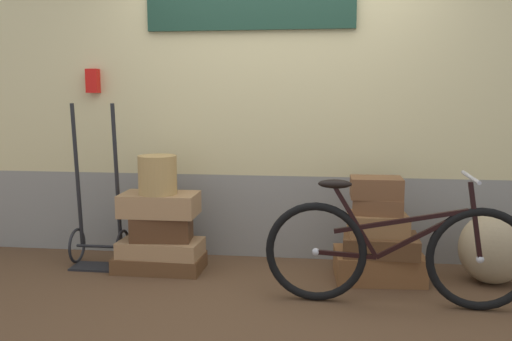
{
  "coord_description": "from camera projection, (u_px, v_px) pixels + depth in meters",
  "views": [
    {
      "loc": [
        0.38,
        -3.75,
        1.38
      ],
      "look_at": [
        -0.13,
        0.19,
        0.82
      ],
      "focal_mm": 38.46,
      "sensor_mm": 36.0,
      "label": 1
    }
  ],
  "objects": [
    {
      "name": "ground",
      "position": [
        271.0,
        292.0,
        3.92
      ],
      "size": [
        9.3,
        5.2,
        0.06
      ],
      "primitive_type": "cube",
      "color": "#513823"
    },
    {
      "name": "station_building",
      "position": [
        283.0,
        88.0,
        4.55
      ],
      "size": [
        7.3,
        0.74,
        2.85
      ],
      "color": "gray",
      "rests_on": "ground"
    },
    {
      "name": "suitcase_0",
      "position": [
        160.0,
        263.0,
        4.32
      ],
      "size": [
        0.69,
        0.38,
        0.12
      ],
      "primitive_type": "cube",
      "rotation": [
        0.0,
        0.0,
        -0.01
      ],
      "color": "brown",
      "rests_on": "ground"
    },
    {
      "name": "suitcase_1",
      "position": [
        161.0,
        248.0,
        4.29
      ],
      "size": [
        0.65,
        0.37,
        0.12
      ],
      "primitive_type": "cube",
      "rotation": [
        0.0,
        0.0,
        -0.04
      ],
      "color": "#9E754C",
      "rests_on": "suitcase_0"
    },
    {
      "name": "suitcase_2",
      "position": [
        162.0,
        228.0,
        4.27
      ],
      "size": [
        0.48,
        0.29,
        0.19
      ],
      "primitive_type": "cube",
      "rotation": [
        0.0,
        0.0,
        0.09
      ],
      "color": "#4C2D19",
      "rests_on": "suitcase_1"
    },
    {
      "name": "suitcase_3",
      "position": [
        160.0,
        204.0,
        4.28
      ],
      "size": [
        0.6,
        0.36,
        0.17
      ],
      "primitive_type": "cube",
      "rotation": [
        0.0,
        0.0,
        0.01
      ],
      "color": "#9E754C",
      "rests_on": "suitcase_2"
    },
    {
      "name": "suitcase_4",
      "position": [
        378.0,
        265.0,
        4.11
      ],
      "size": [
        0.67,
        0.5,
        0.21
      ],
      "primitive_type": "cube",
      "rotation": [
        0.0,
        0.0,
        0.07
      ],
      "color": "brown",
      "rests_on": "ground"
    },
    {
      "name": "suitcase_5",
      "position": [
        380.0,
        244.0,
        4.05
      ],
      "size": [
        0.56,
        0.41,
        0.14
      ],
      "primitive_type": "cube",
      "rotation": [
        0.0,
        0.0,
        -0.04
      ],
      "color": "brown",
      "rests_on": "suitcase_4"
    },
    {
      "name": "suitcase_6",
      "position": [
        378.0,
        224.0,
        4.05
      ],
      "size": [
        0.44,
        0.35,
        0.16
      ],
      "primitive_type": "cube",
      "rotation": [
        0.0,
        0.0,
        0.06
      ],
      "color": "olive",
      "rests_on": "suitcase_5"
    },
    {
      "name": "suitcase_7",
      "position": [
        378.0,
        206.0,
        4.04
      ],
      "size": [
        0.38,
        0.3,
        0.12
      ],
      "primitive_type": "cube",
      "rotation": [
        0.0,
        0.0,
        -0.08
      ],
      "color": "brown",
      "rests_on": "suitcase_6"
    },
    {
      "name": "suitcase_8",
      "position": [
        376.0,
        188.0,
        4.03
      ],
      "size": [
        0.37,
        0.27,
        0.15
      ],
      "primitive_type": "cube",
      "rotation": [
        0.0,
        0.0,
        0.01
      ],
      "color": "brown",
      "rests_on": "suitcase_7"
    },
    {
      "name": "wicker_basket",
      "position": [
        158.0,
        175.0,
        4.22
      ],
      "size": [
        0.3,
        0.3,
        0.3
      ],
      "primitive_type": "cylinder",
      "color": "#A8844C",
      "rests_on": "suitcase_3"
    },
    {
      "name": "luggage_trolley",
      "position": [
        98.0,
        228.0,
        4.43
      ],
      "size": [
        0.41,
        0.36,
        1.31
      ],
      "color": "black",
      "rests_on": "ground"
    },
    {
      "name": "burlap_sack",
      "position": [
        493.0,
        248.0,
        3.99
      ],
      "size": [
        0.49,
        0.42,
        0.52
      ],
      "primitive_type": "ellipsoid",
      "color": "#9E8966",
      "rests_on": "ground"
    },
    {
      "name": "bicycle",
      "position": [
        395.0,
        252.0,
        3.56
      ],
      "size": [
        1.71,
        0.46,
        0.87
      ],
      "color": "black",
      "rests_on": "ground"
    }
  ]
}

